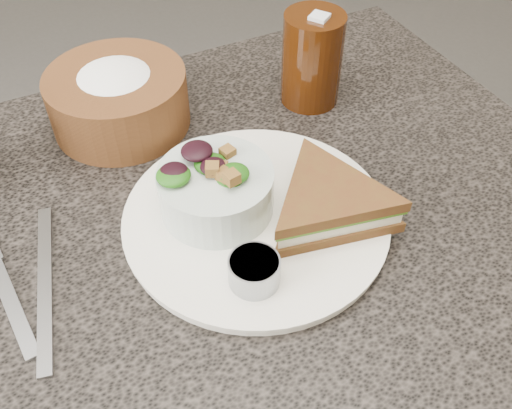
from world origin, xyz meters
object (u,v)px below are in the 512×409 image
object	(u,v)px
salad_bowl	(216,184)
bread_basket	(117,91)
dining_table	(211,377)
cola_glass	(312,55)
dinner_plate	(256,218)
sandwich	(328,203)
dressing_ramekin	(254,271)

from	to	relation	value
salad_bowl	bread_basket	size ratio (longest dim) A/B	0.70
dining_table	cola_glass	bearing A→B (deg)	32.89
dinner_plate	bread_basket	size ratio (longest dim) A/B	1.63
cola_glass	sandwich	bearing A→B (deg)	-115.38
dining_table	sandwich	size ratio (longest dim) A/B	5.62
dinner_plate	dressing_ramekin	xyz separation A→B (m)	(-0.04, -0.08, 0.02)
dinner_plate	sandwich	xyz separation A→B (m)	(0.07, -0.04, 0.03)
dining_table	sandwich	world-z (taller)	sandwich
sandwich	dressing_ramekin	bearing A→B (deg)	-148.33
sandwich	dressing_ramekin	size ratio (longest dim) A/B	3.27
salad_bowl	dressing_ramekin	world-z (taller)	salad_bowl
dressing_ramekin	dining_table	bearing A→B (deg)	103.46
dining_table	bread_basket	distance (m)	0.48
cola_glass	bread_basket	bearing A→B (deg)	166.25
bread_basket	dinner_plate	bearing A→B (deg)	-71.37
bread_basket	cola_glass	bearing A→B (deg)	-13.75
salad_bowl	cola_glass	distance (m)	0.27
salad_bowl	cola_glass	xyz separation A→B (m)	(0.21, 0.16, 0.02)
dinner_plate	dining_table	bearing A→B (deg)	159.36
salad_bowl	bread_basket	world-z (taller)	bread_basket
dinner_plate	cola_glass	world-z (taller)	cola_glass
dining_table	salad_bowl	xyz separation A→B (m)	(0.03, 0.00, 0.43)
sandwich	salad_bowl	world-z (taller)	salad_bowl
sandwich	dining_table	bearing A→B (deg)	165.56
sandwich	dressing_ramekin	distance (m)	0.12
dinner_plate	salad_bowl	bearing A→B (deg)	139.80
dining_table	bread_basket	xyz separation A→B (m)	(-0.02, 0.22, 0.43)
dinner_plate	dressing_ramekin	size ratio (longest dim) A/B	5.62
bread_basket	dining_table	bearing A→B (deg)	-86.14
dinner_plate	cola_glass	xyz separation A→B (m)	(0.18, 0.19, 0.07)
salad_bowl	dressing_ramekin	distance (m)	0.12
dining_table	salad_bowl	world-z (taller)	salad_bowl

